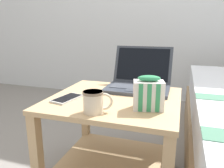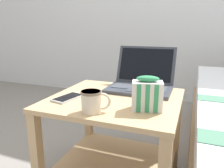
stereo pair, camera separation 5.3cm
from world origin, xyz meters
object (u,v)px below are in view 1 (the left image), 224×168
snack_bag (148,94)px  cell_phone (67,98)px  laptop (139,80)px  mug_front_left (94,101)px

snack_bag → cell_phone: 0.40m
laptop → snack_bag: (0.10, -0.31, 0.02)m
snack_bag → cell_phone: size_ratio=0.87×
mug_front_left → cell_phone: size_ratio=0.70×
laptop → snack_bag: laptop is taller
mug_front_left → cell_phone: mug_front_left is taller
mug_front_left → laptop: bearing=76.3°
snack_bag → cell_phone: (-0.39, 0.01, -0.06)m
laptop → cell_phone: (-0.29, -0.30, -0.04)m
laptop → cell_phone: bearing=-133.9°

